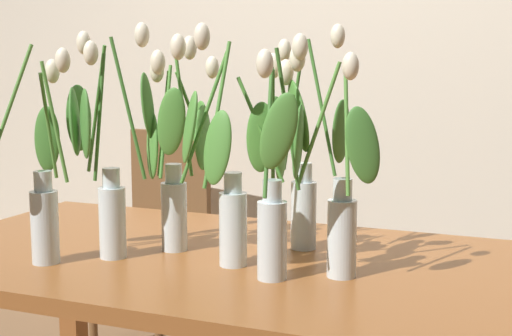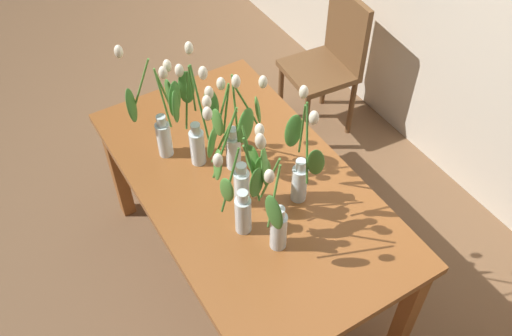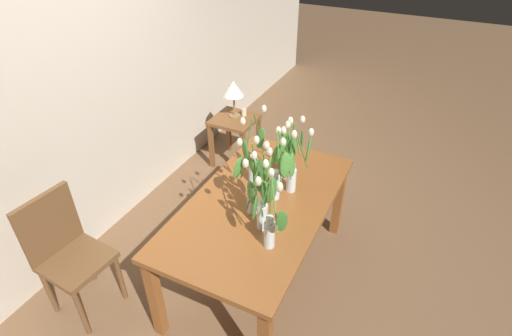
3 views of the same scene
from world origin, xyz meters
The scene contains 14 objects.
ground_plane centered at (0.00, 0.00, 0.00)m, with size 18.00×18.00×0.00m, color brown.
room_wall_rear centered at (0.00, 1.49, 1.35)m, with size 9.00×0.10×2.70m, color beige.
dining_table centered at (0.00, 0.00, 0.65)m, with size 1.60×0.90×0.74m.
tulip_vase_0 centered at (-0.23, -0.12, 0.97)m, with size 0.24×0.19×0.59m.
tulip_vase_1 centered at (-0.36, -0.23, 0.95)m, with size 0.21×0.23×0.58m.
tulip_vase_2 centered at (0.20, 0.15, 0.93)m, with size 0.24×0.12×0.59m.
tulip_vase_3 centered at (-0.10, 0.00, 0.96)m, with size 0.16×0.28×0.56m.
tulip_vase_4 centered at (0.35, -0.08, 0.92)m, with size 0.23×0.13×0.53m.
tulip_vase_5 centered at (0.22, -0.14, 0.96)m, with size 0.21×0.24×0.56m.
tulip_vase_6 centered at (0.10, -0.10, 0.95)m, with size 0.27×0.23×0.58m.
dining_chair centered at (-0.78, 1.07, 0.52)m, with size 0.43×0.43×0.93m.
side_table centered at (1.34, 0.93, 0.43)m, with size 0.44×0.44×0.55m.
table_lamp centered at (1.38, 0.95, 0.86)m, with size 0.22×0.22×0.40m.
pillar_candle centered at (1.44, 0.87, 0.59)m, with size 0.06×0.06×0.07m, color beige.
Camera 3 is at (-1.94, -0.91, 2.50)m, focal length 28.07 mm.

